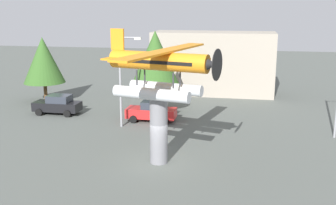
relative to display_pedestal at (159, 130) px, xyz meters
name	(u,v)px	position (x,y,z in m)	size (l,w,h in m)	color
ground_plane	(159,162)	(0.00, 0.00, -2.11)	(140.00, 140.00, 0.00)	#515651
display_pedestal	(159,130)	(0.00, 0.00, 0.00)	(1.10, 1.10, 4.22)	slate
floatplane_monument	(160,69)	(0.13, -0.03, 3.78)	(7.17, 10.36, 4.00)	silver
car_near_black	(58,105)	(-11.53, 9.89, -1.23)	(4.20, 2.02, 1.76)	black
car_mid_red	(152,111)	(-2.60, 9.20, -1.23)	(4.20, 2.02, 1.76)	red
streetlight_primary	(123,75)	(-4.46, 7.13, 2.17)	(1.84, 0.28, 7.30)	gray
storefront_building	(213,63)	(1.44, 22.00, 1.31)	(13.33, 5.13, 6.84)	#9E9384
tree_west	(43,60)	(-15.03, 14.40, 2.16)	(4.15, 4.15, 6.58)	brown
tree_east	(155,60)	(-3.02, 12.48, 2.71)	(4.72, 4.72, 7.46)	brown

